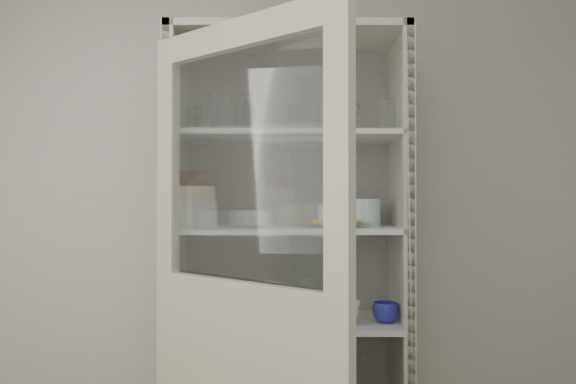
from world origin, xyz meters
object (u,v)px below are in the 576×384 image
at_px(pantry_cabinet, 288,298).
at_px(measuring_cups, 247,318).
at_px(teal_jar, 300,305).
at_px(goblet_1, 295,119).
at_px(yellow_trivet, 335,221).
at_px(grey_bowl_stack, 366,213).
at_px(mug_teal, 307,305).
at_px(plate_stack_front, 192,214).
at_px(glass_platter, 335,224).
at_px(white_ramekin, 335,212).
at_px(mug_blue, 386,312).
at_px(goblet_3, 351,117).
at_px(cream_bowl, 192,194).
at_px(goblet_2, 335,118).
at_px(cupboard_door, 242,348).
at_px(mug_white, 347,313).
at_px(plate_stack_back, 251,218).
at_px(white_canister, 223,305).
at_px(terracotta_bowl, 192,179).
at_px(goblet_0, 197,120).

height_order(pantry_cabinet, measuring_cups, pantry_cabinet).
bearing_deg(teal_jar, goblet_1, 135.26).
xyz_separation_m(yellow_trivet, grey_bowl_stack, (0.13, -0.00, 0.04)).
bearing_deg(pantry_cabinet, mug_teal, 3.19).
xyz_separation_m(plate_stack_front, glass_platter, (0.62, 0.05, -0.05)).
relative_size(plate_stack_front, white_ramekin, 1.45).
bearing_deg(glass_platter, mug_blue, -21.28).
bearing_deg(goblet_3, cream_bowl, -168.10).
bearing_deg(pantry_cabinet, goblet_2, 11.04).
xyz_separation_m(goblet_2, goblet_3, (0.07, 0.00, 0.01)).
distance_m(cupboard_door, white_ramekin, 0.78).
xyz_separation_m(cupboard_door, mug_white, (0.40, 0.39, 0.04)).
relative_size(goblet_1, grey_bowl_stack, 1.27).
xyz_separation_m(mug_blue, measuring_cups, (-0.58, -0.02, -0.02)).
height_order(goblet_2, yellow_trivet, goblet_2).
height_order(white_ramekin, mug_white, white_ramekin).
distance_m(plate_stack_back, cream_bowl, 0.30).
height_order(glass_platter, white_ramekin, white_ramekin).
bearing_deg(grey_bowl_stack, mug_teal, 166.41).
relative_size(glass_platter, teal_jar, 3.05).
distance_m(grey_bowl_stack, teal_jar, 0.50).
relative_size(glass_platter, mug_white, 2.94).
xyz_separation_m(grey_bowl_stack, mug_blue, (0.07, -0.08, -0.42)).
bearing_deg(white_canister, mug_blue, -7.21).
xyz_separation_m(cream_bowl, grey_bowl_stack, (0.75, 0.04, -0.08)).
height_order(plate_stack_front, measuring_cups, plate_stack_front).
relative_size(yellow_trivet, grey_bowl_stack, 1.51).
relative_size(white_ramekin, mug_teal, 1.51).
xyz_separation_m(goblet_3, plate_stack_front, (-0.70, -0.15, -0.44)).
bearing_deg(pantry_cabinet, goblet_3, 9.28).
bearing_deg(plate_stack_back, yellow_trivet, -15.64).
distance_m(pantry_cabinet, white_ramekin, 0.44).
bearing_deg(plate_stack_front, terracotta_bowl, 180.00).
relative_size(pantry_cabinet, plate_stack_front, 9.62).
distance_m(plate_stack_back, terracotta_bowl, 0.33).
bearing_deg(plate_stack_back, goblet_2, -1.28).
bearing_deg(mug_teal, white_ramekin, -28.57).
distance_m(goblet_0, mug_teal, 0.97).
bearing_deg(plate_stack_front, plate_stack_back, 32.09).
bearing_deg(plate_stack_back, cupboard_door, -88.93).
xyz_separation_m(plate_stack_front, white_ramekin, (0.62, 0.05, 0.01)).
xyz_separation_m(goblet_3, yellow_trivet, (-0.08, -0.10, -0.47)).
bearing_deg(mug_blue, terracotta_bowl, 160.38).
bearing_deg(glass_platter, cupboard_door, -124.74).
bearing_deg(plate_stack_front, mug_blue, -2.36).
height_order(goblet_1, white_canister, goblet_1).
xyz_separation_m(plate_stack_front, measuring_cups, (0.24, -0.05, -0.43)).
height_order(cream_bowl, terracotta_bowl, terracotta_bowl).
xyz_separation_m(plate_stack_back, teal_jar, (0.22, -0.07, -0.38)).
height_order(goblet_0, teal_jar, goblet_0).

